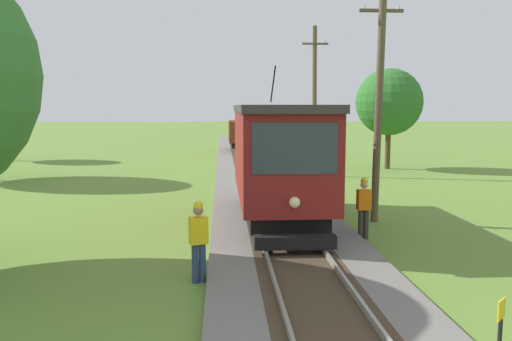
# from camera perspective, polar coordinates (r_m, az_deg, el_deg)

# --- Properties ---
(red_tram) EXTENTS (2.60, 8.54, 4.79)m
(red_tram) POSITION_cam_1_polar(r_m,az_deg,el_deg) (16.89, 2.34, 1.50)
(red_tram) COLOR maroon
(red_tram) RESTS_ON rail_right
(freight_car) EXTENTS (2.40, 5.20, 2.31)m
(freight_car) POSITION_cam_1_polar(r_m,az_deg,el_deg) (43.77, -1.36, 3.98)
(freight_car) COLOR brown
(freight_car) RESTS_ON rail_right
(utility_pole_near_tram) EXTENTS (1.40, 0.60, 7.68)m
(utility_pole_near_tram) POSITION_cam_1_polar(r_m,az_deg,el_deg) (17.52, 13.05, 7.23)
(utility_pole_near_tram) COLOR brown
(utility_pole_near_tram) RESTS_ON ground
(utility_pole_mid) EXTENTS (1.40, 0.63, 8.08)m
(utility_pole_mid) POSITION_cam_1_polar(r_m,az_deg,el_deg) (29.11, 6.29, 7.55)
(utility_pole_mid) COLOR brown
(utility_pole_mid) RESTS_ON ground
(trackside_signal_marker) EXTENTS (0.21, 0.21, 1.18)m
(trackside_signal_marker) POSITION_cam_1_polar(r_m,az_deg,el_deg) (8.30, 24.70, -15.79)
(trackside_signal_marker) COLOR black
(trackside_signal_marker) RESTS_ON ground
(track_worker) EXTENTS (0.43, 0.34, 1.78)m
(track_worker) POSITION_cam_1_polar(r_m,az_deg,el_deg) (11.51, -6.19, -7.20)
(track_worker) COLOR navy
(track_worker) RESTS_ON ground
(second_worker) EXTENTS (0.40, 0.28, 1.78)m
(second_worker) POSITION_cam_1_polar(r_m,az_deg,el_deg) (15.43, 11.49, -3.68)
(second_worker) COLOR #38332D
(second_worker) RESTS_ON ground
(tree_right_near) EXTENTS (4.01, 4.01, 6.05)m
(tree_right_near) POSITION_cam_1_polar(r_m,az_deg,el_deg) (33.16, 14.10, 7.13)
(tree_right_near) COLOR #4C3823
(tree_right_near) RESTS_ON ground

